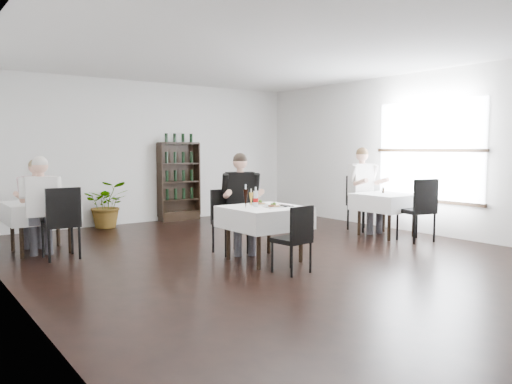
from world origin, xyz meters
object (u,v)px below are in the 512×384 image
wine_shelf (179,182)px  main_table (264,217)px  diner_main (241,195)px  potted_tree (107,204)px

wine_shelf → main_table: bearing=-101.8°
main_table → diner_main: bearing=83.5°
main_table → potted_tree: 4.27m
potted_tree → wine_shelf: bearing=3.9°
main_table → diner_main: (0.08, 0.69, 0.26)m
wine_shelf → diner_main: 3.72m
wine_shelf → potted_tree: 1.71m
diner_main → wine_shelf: bearing=77.2°
main_table → diner_main: diner_main is taller
main_table → diner_main: 0.74m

